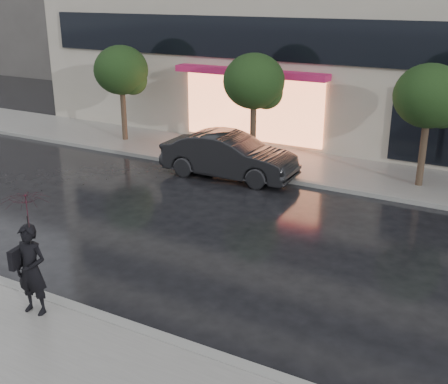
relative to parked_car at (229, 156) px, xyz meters
The scene contains 9 objects.
ground 8.55m from the parked_car, 70.07° to the right, with size 120.00×120.00×0.00m, color black.
sidewalk_far 3.74m from the parked_car, 37.71° to the left, with size 60.00×3.50×0.12m, color slate.
curb_near 9.49m from the parked_car, 72.14° to the right, with size 60.00×0.25×0.14m, color gray.
curb_far 3.02m from the parked_car, ahead, with size 60.00×0.25×0.14m, color gray.
tree_far_west 6.72m from the parked_car, 161.46° to the left, with size 2.20×2.20×3.99m.
tree_mid_west 2.96m from the parked_car, 91.05° to the left, with size 2.20×2.20×3.99m.
tree_mid_east 6.66m from the parked_car, 18.75° to the left, with size 2.20×2.20×3.99m.
parked_car is the anchor object (origin of this frame).
pedestrian_with_umbrella 9.59m from the parked_car, 84.28° to the right, with size 1.03×1.04×2.48m.
Camera 1 is at (5.89, -8.02, 6.06)m, focal length 45.00 mm.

